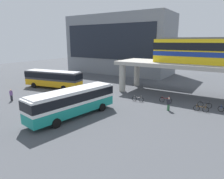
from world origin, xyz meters
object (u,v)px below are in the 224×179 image
(bicycle_silver, at_px, (138,99))
(bicycle_brown, at_px, (201,109))
(bus_secondary, at_px, (53,78))
(pedestrian_by_bike_rack, at_px, (11,95))
(pedestrian_waiting_near_stop, at_px, (169,104))
(bicycle_black, at_px, (205,105))
(bus_main, at_px, (73,100))
(station_building, at_px, (119,44))
(bicycle_red, at_px, (166,100))

(bicycle_silver, height_order, bicycle_brown, same)
(bus_secondary, distance_m, pedestrian_by_bike_rack, 9.04)
(bicycle_silver, bearing_deg, pedestrian_waiting_near_stop, -16.14)
(bicycle_black, relative_size, pedestrian_waiting_near_stop, 1.06)
(bicycle_silver, distance_m, bicycle_brown, 8.50)
(bus_main, xyz_separation_m, bicycle_silver, (3.67, 9.47, -1.63))
(station_building, height_order, pedestrian_by_bike_rack, station_building)
(station_building, relative_size, pedestrian_by_bike_rack, 16.25)
(station_building, distance_m, pedestrian_by_bike_rack, 33.08)
(pedestrian_waiting_near_stop, bearing_deg, bicycle_red, 114.15)
(bus_main, xyz_separation_m, bicycle_black, (12.27, 11.79, -1.63))
(bicycle_silver, bearing_deg, bus_main, -111.17)
(station_building, xyz_separation_m, bicycle_brown, (25.25, -22.20, -7.22))
(bicycle_brown, bearing_deg, bicycle_red, 165.48)
(bus_main, relative_size, bus_secondary, 1.00)
(bus_secondary, distance_m, pedestrian_waiting_near_stop, 21.80)
(bicycle_silver, xyz_separation_m, pedestrian_by_bike_rack, (-15.66, -9.75, 0.46))
(bus_secondary, distance_m, bicycle_silver, 16.90)
(bicycle_brown, bearing_deg, bus_secondary, -177.14)
(bicycle_red, bearing_deg, bicycle_silver, -154.67)
(station_building, xyz_separation_m, bicycle_red, (20.32, -20.93, -7.22))
(bus_main, bearing_deg, station_building, 112.20)
(bus_main, relative_size, bicycle_red, 6.31)
(station_building, height_order, bicycle_red, station_building)
(station_building, xyz_separation_m, bicycle_silver, (16.76, -22.61, -7.22))
(station_building, height_order, bicycle_black, station_building)
(bus_secondary, distance_m, bicycle_black, 25.66)
(bicycle_red, bearing_deg, bus_secondary, -172.89)
(bus_main, distance_m, bicycle_black, 17.10)
(pedestrian_waiting_near_stop, distance_m, pedestrian_by_bike_rack, 22.23)
(bus_secondary, bearing_deg, station_building, 89.90)
(bus_main, bearing_deg, bicycle_silver, 68.83)
(bus_main, bearing_deg, pedestrian_by_bike_rack, -178.68)
(station_building, relative_size, bus_secondary, 2.49)
(bicycle_black, bearing_deg, bus_secondary, -172.87)
(bicycle_brown, height_order, pedestrian_waiting_near_stop, pedestrian_waiting_near_stop)
(station_building, bearing_deg, bus_secondary, -90.10)
(station_building, relative_size, bus_main, 2.50)
(bicycle_black, bearing_deg, bicycle_silver, -164.90)
(station_building, height_order, bus_main, station_building)
(bus_main, relative_size, pedestrian_waiting_near_stop, 6.67)
(bus_main, bearing_deg, bicycle_brown, 39.11)
(bicycle_red, bearing_deg, bicycle_brown, -14.52)
(bicycle_brown, bearing_deg, station_building, 138.67)
(pedestrian_by_bike_rack, bearing_deg, bicycle_black, 26.45)
(bicycle_silver, distance_m, bicycle_black, 8.91)
(bicycle_brown, xyz_separation_m, bicycle_black, (0.12, 1.91, 0.00))
(bus_main, height_order, bicycle_red, bus_main)
(bus_secondary, xyz_separation_m, bicycle_black, (25.41, 3.18, -1.63))
(station_building, height_order, bus_secondary, station_building)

